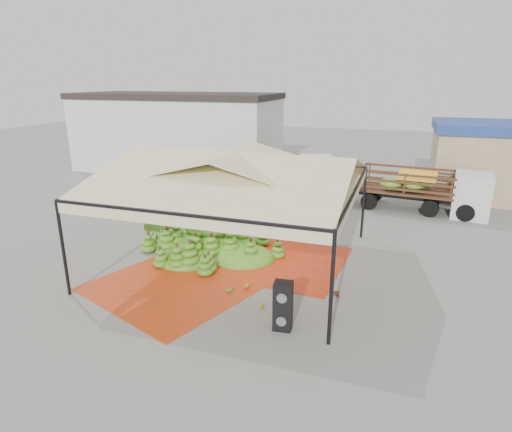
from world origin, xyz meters
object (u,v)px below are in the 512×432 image
(speaker_stack, at_px, (283,306))
(truck_right, at_px, (428,186))
(banana_heap, at_px, (209,236))
(vendor, at_px, (305,209))
(truck_left, at_px, (279,173))

(speaker_stack, distance_m, truck_right, 13.18)
(speaker_stack, bearing_deg, banana_heap, 128.22)
(vendor, bearing_deg, banana_heap, 73.55)
(speaker_stack, xyz_separation_m, truck_left, (-3.76, 12.80, 0.71))
(banana_heap, relative_size, truck_left, 0.84)
(banana_heap, xyz_separation_m, truck_left, (0.35, 8.53, 0.76))
(speaker_stack, relative_size, truck_left, 0.19)
(banana_heap, relative_size, speaker_stack, 4.32)
(speaker_stack, relative_size, vendor, 0.81)
(vendor, distance_m, truck_right, 6.81)
(banana_heap, height_order, speaker_stack, speaker_stack)
(speaker_stack, height_order, truck_left, truck_left)
(truck_left, xyz_separation_m, truck_right, (7.72, -0.24, -0.10))
(vendor, relative_size, truck_left, 0.24)
(truck_left, relative_size, truck_right, 1.11)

